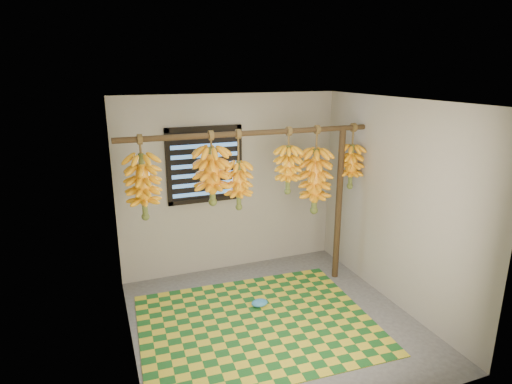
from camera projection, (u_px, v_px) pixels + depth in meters
name	position (u px, v px, depth m)	size (l,w,h in m)	color
floor	(274.00, 322.00, 4.74)	(3.00, 3.00, 0.01)	#4E4E4E
ceiling	(277.00, 101.00, 4.07)	(3.00, 3.00, 0.01)	silver
wall_back	(231.00, 184.00, 5.75)	(3.00, 0.01, 2.40)	gray
wall_left	(123.00, 240.00, 3.88)	(0.01, 3.00, 2.40)	gray
wall_right	(395.00, 204.00, 4.92)	(0.01, 3.00, 2.40)	gray
window	(205.00, 165.00, 5.52)	(1.00, 0.04, 1.00)	black
hanging_pole	(251.00, 133.00, 4.81)	(0.06, 0.06, 3.00)	#402E18
support_post	(339.00, 206.00, 5.50)	(0.08, 0.08, 2.00)	#402E18
woven_mat	(257.00, 323.00, 4.70)	(2.50, 2.00, 0.01)	#19551E
plastic_bag	(260.00, 303.00, 5.02)	(0.20, 0.15, 0.08)	#3385BF
banana_bunch_a	(143.00, 186.00, 4.53)	(0.37, 0.37, 0.91)	brown
banana_bunch_b	(212.00, 176.00, 4.77)	(0.39, 0.39, 0.83)	brown
banana_bunch_c	(239.00, 185.00, 4.92)	(0.31, 0.31, 0.93)	brown
banana_bunch_d	(288.00, 170.00, 5.10)	(0.30, 0.30, 0.80)	brown
banana_bunch_e	(315.00, 181.00, 5.28)	(0.37, 0.37, 1.09)	brown
banana_bunch_f	(351.00, 166.00, 5.41)	(0.30, 0.30, 0.82)	brown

